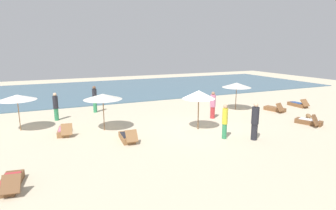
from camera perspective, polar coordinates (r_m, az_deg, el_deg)
ground_plane at (r=16.14m, az=6.10°, el=-5.02°), size 60.00×60.00×0.00m
ocean_water at (r=31.65m, az=-9.55°, el=3.33°), size 48.00×16.00×0.06m
umbrella_0 at (r=17.53m, az=-28.67°, el=1.37°), size 2.06×2.06×2.08m
umbrella_1 at (r=21.23m, az=13.96°, el=4.00°), size 2.15×2.15×2.06m
umbrella_2 at (r=15.89m, az=-13.29°, el=1.69°), size 2.15×2.15×2.11m
umbrella_3 at (r=15.74m, az=6.35°, el=2.14°), size 1.86×1.86×2.27m
lounger_1 at (r=11.09m, az=-29.74°, el=-13.79°), size 0.83×1.77×0.68m
lounger_2 at (r=24.35m, az=25.21°, el=0.12°), size 0.61×1.70×0.68m
lounger_3 at (r=16.18m, az=-20.60°, el=-5.05°), size 0.82×1.72×0.72m
lounger_4 at (r=14.31m, az=-8.38°, el=-6.58°), size 0.70×1.72×0.70m
lounger_5 at (r=21.96m, az=21.22°, el=-0.75°), size 1.01×1.76×0.72m
lounger_6 at (r=19.08m, az=27.09°, el=-3.08°), size 1.17×1.73×0.74m
person_0 at (r=14.54m, az=11.63°, el=-3.24°), size 0.33×0.33×1.82m
person_1 at (r=18.54m, az=9.22°, el=0.01°), size 0.42×0.42×1.79m
person_2 at (r=14.73m, az=17.48°, el=-3.20°), size 0.51×0.51×1.95m
person_3 at (r=19.20m, az=-22.12°, el=-0.26°), size 0.45×0.45×1.81m
person_4 at (r=20.63m, az=-14.87°, el=1.24°), size 0.44×0.44×1.94m
dog at (r=20.64m, az=27.06°, el=-2.03°), size 0.59×0.68×0.33m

